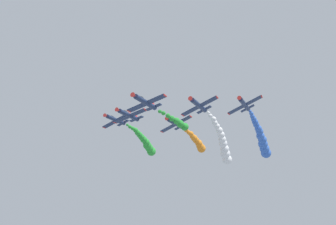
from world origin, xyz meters
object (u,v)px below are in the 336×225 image
airplane_lead (145,102)px  airplane_right_inner (128,115)px  airplane_left_outer (175,123)px  airplane_trailing (116,120)px  airplane_left_inner (199,105)px  airplane_right_outer (244,104)px

airplane_lead → airplane_right_inner: 13.45m
airplane_right_inner → airplane_left_outer: bearing=-127.9°
airplane_right_inner → airplane_lead: bearing=136.5°
airplane_left_outer → airplane_trailing: airplane_trailing is taller
airplane_left_inner → airplane_left_outer: (10.32, -10.16, -0.91)m
airplane_left_inner → airplane_right_outer: size_ratio=1.00×
airplane_left_outer → airplane_right_outer: size_ratio=1.00×
airplane_right_inner → airplane_left_inner: bearing=-178.4°
airplane_trailing → airplane_right_inner: bearing=137.0°
airplane_right_inner → airplane_right_outer: airplane_right_outer is taller
airplane_right_inner → airplane_left_outer: 13.55m
airplane_left_outer → airplane_right_outer: (-18.98, 0.13, 2.92)m
airplane_lead → airplane_trailing: airplane_trailing is taller
airplane_right_inner → airplane_right_outer: (-27.30, -10.55, 2.40)m
airplane_left_inner → airplane_right_inner: airplane_left_inner is taller
airplane_left_inner → airplane_trailing: 29.91m
airplane_lead → airplane_right_outer: 26.63m
airplane_right_inner → airplane_trailing: size_ratio=1.00×
airplane_right_outer → airplane_trailing: bearing=2.0°
airplane_left_inner → airplane_right_outer: 13.39m
airplane_lead → airplane_left_inner: bearing=-132.3°
airplane_lead → airplane_left_outer: airplane_left_outer is taller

